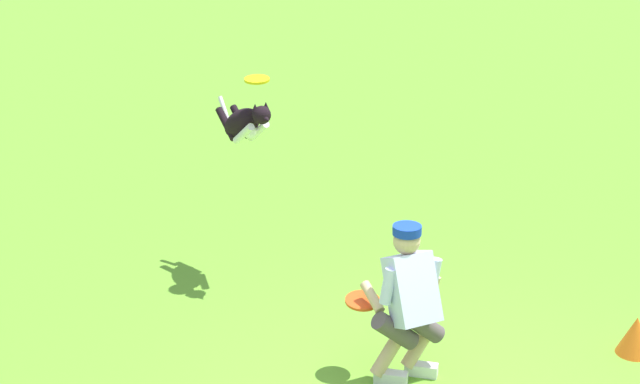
% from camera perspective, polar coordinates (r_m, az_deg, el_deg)
% --- Properties ---
extents(person, '(0.71, 0.57, 1.29)m').
position_cam_1_polar(person, '(7.56, 5.22, -6.32)').
color(person, silver).
rests_on(person, ground_plane).
extents(dog, '(0.78, 0.76, 0.55)m').
position_cam_1_polar(dog, '(9.18, -4.44, 4.01)').
color(dog, black).
extents(frisbee_flying, '(0.33, 0.33, 0.05)m').
position_cam_1_polar(frisbee_flying, '(8.91, -3.71, 6.58)').
color(frisbee_flying, yellow).
extents(frisbee_held, '(0.35, 0.35, 0.06)m').
position_cam_1_polar(frisbee_held, '(7.72, 2.50, -6.36)').
color(frisbee_held, '#DF4717').
rests_on(frisbee_held, person).
extents(training_cone, '(0.30, 0.30, 0.33)m').
position_cam_1_polar(training_cone, '(8.54, 17.94, -7.97)').
color(training_cone, orange).
rests_on(training_cone, ground_plane).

